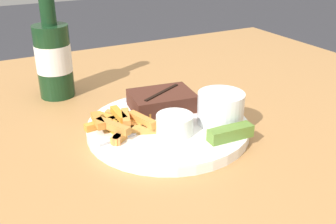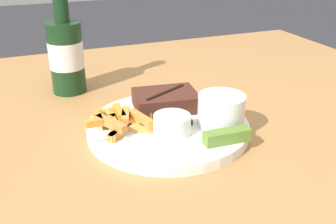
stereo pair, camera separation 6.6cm
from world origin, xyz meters
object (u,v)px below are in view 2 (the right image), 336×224
(dinner_plate, at_px, (168,127))
(steak_portion, at_px, (166,100))
(knife_utensil, at_px, (164,113))
(dipping_sauce_cup, at_px, (172,124))
(beer_bottle, at_px, (66,53))
(pickle_spear, at_px, (227,136))
(coleslaw_cup, at_px, (221,108))
(fork_utensil, at_px, (130,132))

(dinner_plate, bearing_deg, steak_portion, 72.40)
(steak_portion, xyz_separation_m, knife_utensil, (-0.01, -0.02, -0.01))
(dipping_sauce_cup, height_order, beer_bottle, beer_bottle)
(beer_bottle, bearing_deg, steak_portion, -53.75)
(dinner_plate, distance_m, knife_utensil, 0.04)
(pickle_spear, bearing_deg, dipping_sauce_cup, 139.87)
(coleslaw_cup, height_order, dipping_sauce_cup, coleslaw_cup)
(dinner_plate, distance_m, dipping_sauce_cup, 0.05)
(fork_utensil, bearing_deg, knife_utensil, 21.46)
(steak_portion, height_order, coleslaw_cup, coleslaw_cup)
(fork_utensil, distance_m, knife_utensil, 0.09)
(fork_utensil, bearing_deg, beer_bottle, 93.54)
(knife_utensil, height_order, beer_bottle, beer_bottle)
(knife_utensil, bearing_deg, coleslaw_cup, -155.44)
(dipping_sauce_cup, xyz_separation_m, pickle_spear, (0.07, -0.06, -0.01))
(dipping_sauce_cup, relative_size, knife_utensil, 0.37)
(dipping_sauce_cup, distance_m, knife_utensil, 0.07)
(knife_utensil, bearing_deg, beer_bottle, 9.71)
(fork_utensil, bearing_deg, coleslaw_cup, -19.27)
(steak_portion, bearing_deg, dinner_plate, -107.60)
(pickle_spear, bearing_deg, knife_utensil, 112.87)
(dinner_plate, xyz_separation_m, beer_bottle, (-0.13, 0.25, 0.08))
(dinner_plate, distance_m, pickle_spear, 0.11)
(beer_bottle, bearing_deg, knife_utensil, -59.40)
(pickle_spear, bearing_deg, beer_bottle, 117.88)
(steak_portion, height_order, fork_utensil, steak_portion)
(dinner_plate, xyz_separation_m, fork_utensil, (-0.07, -0.01, 0.01))
(dinner_plate, relative_size, dipping_sauce_cup, 4.60)
(coleslaw_cup, relative_size, pickle_spear, 1.04)
(coleslaw_cup, distance_m, pickle_spear, 0.06)
(coleslaw_cup, distance_m, dipping_sauce_cup, 0.09)
(dinner_plate, relative_size, knife_utensil, 1.72)
(coleslaw_cup, bearing_deg, knife_utensil, 135.45)
(steak_portion, xyz_separation_m, fork_utensil, (-0.09, -0.07, -0.01))
(steak_portion, bearing_deg, beer_bottle, 126.25)
(coleslaw_cup, xyz_separation_m, pickle_spear, (-0.02, -0.06, -0.02))
(dinner_plate, xyz_separation_m, pickle_spear, (0.06, -0.10, 0.02))
(coleslaw_cup, distance_m, fork_utensil, 0.16)
(pickle_spear, relative_size, knife_utensil, 0.47)
(dinner_plate, relative_size, pickle_spear, 3.65)
(beer_bottle, bearing_deg, pickle_spear, -62.12)
(beer_bottle, bearing_deg, coleslaw_cup, -55.15)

